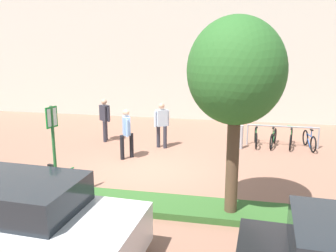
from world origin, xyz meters
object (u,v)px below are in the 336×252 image
Objects in this scene: bike_at_sign at (58,184)px; person_shirt_white at (162,122)px; parking_sign_post at (53,139)px; person_casual_tan at (126,131)px; bollard_steel at (241,137)px; car_white_hatch at (23,221)px; tree_sidewalk at (236,73)px; person_suited_navy at (105,117)px; bike_rack_cluster at (282,138)px.

person_shirt_white is at bearing 71.51° from bike_at_sign.
parking_sign_post is 3.65m from person_casual_tan.
parking_sign_post reaches higher than bollard_steel.
car_white_hatch is (-0.90, -7.53, -0.23)m from person_shirt_white.
tree_sidewalk is 6.27m from person_shirt_white.
bollard_steel is 3.02m from person_shirt_white.
tree_sidewalk is at bearing -46.99° from person_suited_navy.
bollard_steel is at bearing 88.27° from tree_sidewalk.
tree_sidewalk is 2.77× the size of bike_at_sign.
person_casual_tan reaches higher than car_white_hatch.
parking_sign_post is at bearing -101.55° from person_casual_tan.
tree_sidewalk is 2.61× the size of person_shirt_white.
bike_at_sign is at bearing 105.93° from car_white_hatch.
bike_at_sign is at bearing -108.49° from person_shirt_white.
parking_sign_post is 1.41× the size of person_suited_navy.
person_shirt_white is at bearing -171.01° from bollard_steel.
parking_sign_post reaches higher than person_shirt_white.
person_casual_tan is at bearing -152.89° from bollard_steel.
person_shirt_white is 7.58m from car_white_hatch.
parking_sign_post is at bearing -73.76° from bike_at_sign.
bollard_steel is at bearing -159.46° from bike_rack_cluster.
person_shirt_white is at bearing -10.70° from person_suited_navy.
parking_sign_post reaches higher than person_casual_tan.
tree_sidewalk is 2.61× the size of person_casual_tan.
person_suited_navy and person_shirt_white have the same top height.
bike_at_sign is at bearing 177.31° from tree_sidewalk.
car_white_hatch is at bearing -79.08° from person_suited_navy.
bike_rack_cluster is 1.65m from bollard_steel.
bike_at_sign is 0.94× the size of person_suited_navy.
car_white_hatch is (1.54, -7.99, -0.23)m from person_suited_navy.
person_suited_navy is at bearing 98.57° from parking_sign_post.
bollard_steel is 4.33m from person_casual_tan.
tree_sidewalk is 5.31m from bike_at_sign.
bollard_steel is at bearing 49.58° from bike_at_sign.
parking_sign_post reaches higher than bike_at_sign.
person_shirt_white reaches higher than bollard_steel.
bollard_steel is at bearing 64.36° from car_white_hatch.
person_suited_navy is (-6.92, -0.58, 0.64)m from bike_rack_cluster.
bike_at_sign is 7.06m from bollard_steel.
bollard_steel is at bearing 0.04° from person_suited_navy.
bike_rack_cluster is (1.71, 6.16, -2.95)m from tree_sidewalk.
car_white_hatch is at bearing -90.08° from person_casual_tan.
person_suited_navy and person_casual_tan have the same top height.
bike_rack_cluster is at bearing 74.48° from tree_sidewalk.
person_shirt_white is at bearing -166.90° from bike_rack_cluster.
parking_sign_post is 0.55× the size of car_white_hatch.
car_white_hatch is at bearing -74.07° from bike_at_sign.
car_white_hatch is at bearing -74.09° from parking_sign_post.
tree_sidewalk is at bearing -105.52° from bike_rack_cluster.
person_casual_tan is (0.72, 3.53, -0.60)m from parking_sign_post.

